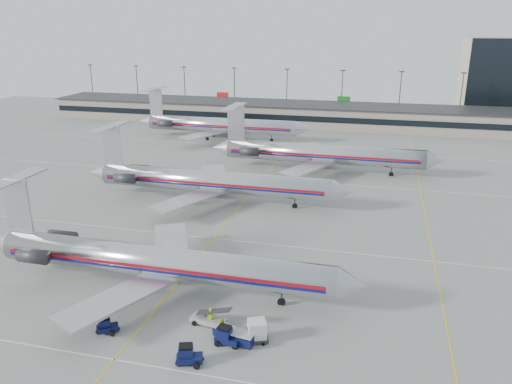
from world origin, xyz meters
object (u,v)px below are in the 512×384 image
(jet_second_row, at_px, (208,181))
(belt_loader, at_px, (209,319))
(uld_container, at_px, (257,331))
(tug_center, at_px, (188,355))
(jet_foreground, at_px, (155,261))

(jet_second_row, relative_size, belt_loader, 10.67)
(uld_container, bearing_deg, tug_center, -159.28)
(jet_second_row, relative_size, uld_container, 18.70)
(tug_center, relative_size, uld_container, 1.03)
(jet_second_row, xyz_separation_m, belt_loader, (12.54, -35.63, -2.97))
(tug_center, bearing_deg, jet_second_row, 88.57)
(jet_second_row, relative_size, tug_center, 18.19)
(jet_second_row, distance_m, uld_container, 41.23)
(jet_foreground, height_order, uld_container, jet_foreground)
(jet_foreground, xyz_separation_m, tug_center, (8.60, -11.82, -2.64))
(uld_container, bearing_deg, jet_foreground, 130.45)
(tug_center, distance_m, uld_container, 7.13)
(jet_second_row, distance_m, tug_center, 43.94)
(jet_foreground, relative_size, tug_center, 17.78)
(uld_container, distance_m, belt_loader, 5.57)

